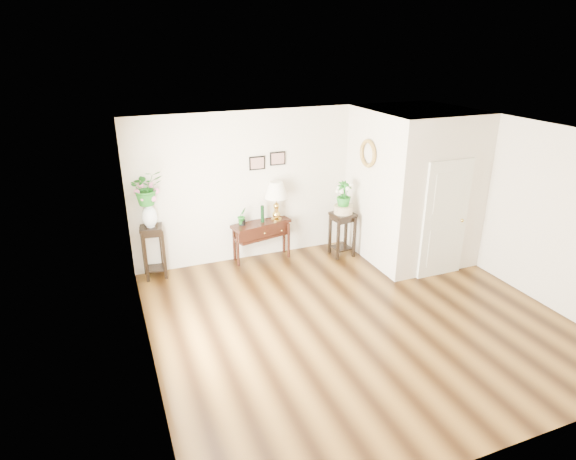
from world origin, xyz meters
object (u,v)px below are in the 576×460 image
console_table (262,241)px  plant_stand_b (342,234)px  table_lamp (276,203)px  plant_stand_a (154,252)px

console_table → plant_stand_b: (1.51, -0.40, 0.06)m
table_lamp → plant_stand_b: 1.44m
console_table → plant_stand_b: plant_stand_b is taller
table_lamp → plant_stand_a: 2.39m
plant_stand_a → plant_stand_b: size_ratio=1.10×
table_lamp → plant_stand_b: (1.21, -0.40, -0.67)m
console_table → plant_stand_b: 1.57m
plant_stand_a → plant_stand_b: bearing=-6.5°
console_table → table_lamp: 0.79m
console_table → table_lamp: table_lamp is taller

